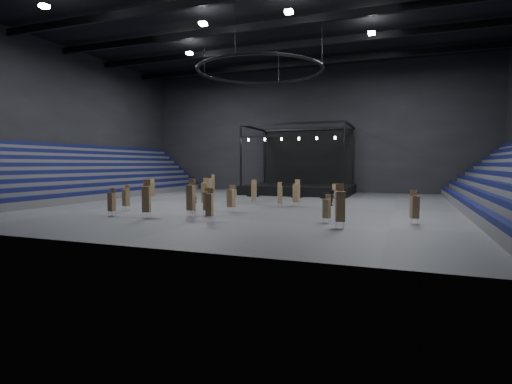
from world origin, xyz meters
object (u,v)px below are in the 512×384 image
(man_center, at_px, (193,199))
(chair_stack_14, at_px, (334,193))
(chair_stack_4, at_px, (212,186))
(chair_stack_11, at_px, (296,192))
(chair_stack_0, at_px, (210,204))
(chair_stack_7, at_px, (205,192))
(stage, at_px, (300,183))
(crew_member, at_px, (333,198))
(flight_case_left, at_px, (253,193))
(chair_stack_8, at_px, (340,206))
(chair_stack_10, at_px, (254,190))
(chair_stack_13, at_px, (254,192))
(flight_case_right, at_px, (326,195))
(chair_stack_15, at_px, (280,194))
(chair_stack_1, at_px, (207,201))
(chair_stack_3, at_px, (151,189))
(chair_stack_2, at_px, (112,201))
(chair_stack_9, at_px, (146,198))
(chair_stack_6, at_px, (126,197))
(flight_case_mid, at_px, (297,194))
(chair_stack_12, at_px, (327,208))
(chair_stack_5, at_px, (415,206))
(chair_stack_16, at_px, (191,197))
(chair_stack_17, at_px, (231,198))

(man_center, bearing_deg, chair_stack_14, -144.92)
(chair_stack_4, height_order, chair_stack_11, chair_stack_4)
(chair_stack_0, relative_size, chair_stack_7, 0.85)
(stage, bearing_deg, crew_member, -64.62)
(flight_case_left, xyz_separation_m, chair_stack_8, (13.83, -20.94, 1.00))
(chair_stack_10, height_order, chair_stack_13, chair_stack_13)
(flight_case_right, distance_m, crew_member, 7.76)
(crew_member, bearing_deg, chair_stack_10, 75.48)
(stage, xyz_separation_m, chair_stack_13, (-0.81, -15.84, -0.19))
(chair_stack_15, bearing_deg, stage, 75.03)
(chair_stack_1, xyz_separation_m, man_center, (-2.51, 2.19, -0.13))
(chair_stack_0, bearing_deg, chair_stack_15, 73.86)
(chair_stack_14, bearing_deg, chair_stack_3, 177.89)
(chair_stack_11, relative_size, crew_member, 1.67)
(chair_stack_2, relative_size, chair_stack_9, 0.75)
(stage, xyz_separation_m, chair_stack_0, (0.61, -28.22, -0.24))
(chair_stack_0, xyz_separation_m, chair_stack_6, (-9.75, 3.32, -0.05))
(chair_stack_14, bearing_deg, flight_case_left, 143.72)
(chair_stack_11, bearing_deg, flight_case_mid, 115.60)
(chair_stack_10, relative_size, crew_member, 1.53)
(flight_case_mid, relative_size, chair_stack_12, 0.61)
(chair_stack_5, height_order, chair_stack_7, chair_stack_7)
(crew_member, bearing_deg, flight_case_mid, 30.40)
(flight_case_right, xyz_separation_m, chair_stack_16, (-6.88, -19.04, 1.11))
(chair_stack_14, bearing_deg, chair_stack_11, -132.34)
(chair_stack_7, height_order, chair_stack_8, chair_stack_8)
(chair_stack_5, relative_size, chair_stack_17, 1.00)
(chair_stack_2, bearing_deg, chair_stack_16, 20.35)
(man_center, bearing_deg, chair_stack_1, 125.72)
(flight_case_mid, bearing_deg, chair_stack_8, -68.67)
(chair_stack_16, bearing_deg, chair_stack_9, -140.00)
(chair_stack_15, bearing_deg, chair_stack_3, 150.24)
(chair_stack_2, height_order, crew_member, chair_stack_2)
(chair_stack_10, bearing_deg, stage, 77.56)
(flight_case_left, relative_size, chair_stack_17, 0.58)
(chair_stack_1, bearing_deg, chair_stack_9, -148.76)
(chair_stack_16, distance_m, chair_stack_17, 3.80)
(chair_stack_4, bearing_deg, chair_stack_2, -66.91)
(chair_stack_1, distance_m, chair_stack_14, 15.69)
(chair_stack_8, xyz_separation_m, crew_member, (-2.78, 13.76, -0.68))
(chair_stack_12, bearing_deg, chair_stack_16, -160.19)
(chair_stack_4, bearing_deg, flight_case_right, 38.79)
(chair_stack_3, height_order, chair_stack_5, chair_stack_3)
(chair_stack_10, distance_m, chair_stack_11, 6.63)
(flight_case_right, relative_size, chair_stack_9, 0.39)
(chair_stack_0, distance_m, chair_stack_7, 9.24)
(chair_stack_8, distance_m, crew_member, 14.05)
(chair_stack_2, height_order, chair_stack_3, chair_stack_3)
(chair_stack_1, relative_size, chair_stack_13, 0.90)
(chair_stack_0, distance_m, man_center, 6.74)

